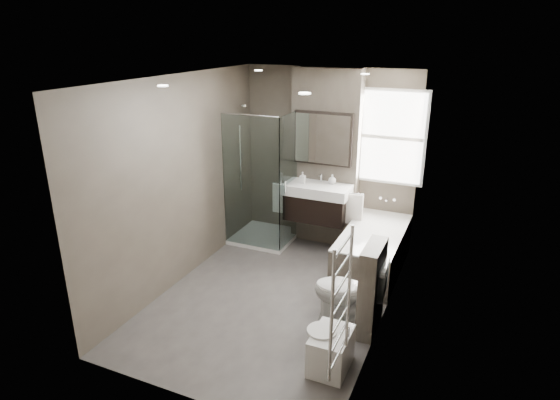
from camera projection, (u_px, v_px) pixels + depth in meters
The scene contains 15 objects.
room at pixel (277, 195), 5.34m from camera, with size 2.70×3.90×2.70m.
vanity_pier at pixel (326, 159), 6.87m from camera, with size 1.00×0.25×2.60m, color #514A40.
vanity at pixel (317, 202), 6.76m from camera, with size 0.95×0.47×0.66m.
mirror_cabinet at pixel (323, 139), 6.62m from camera, with size 0.86×0.08×0.76m.
towel_left at pixel (281, 198), 6.96m from camera, with size 0.24×0.06×0.44m, color silver.
towel_right at pixel (354, 209), 6.54m from camera, with size 0.24×0.06×0.44m, color silver.
shower_enclosure at pixel (268, 212), 7.06m from camera, with size 0.90×0.90×2.00m.
bathtub at pixel (373, 249), 6.27m from camera, with size 0.75×1.60×0.57m.
window at pixel (391, 137), 6.49m from camera, with size 0.98×0.06×1.33m.
toilet at pixel (349, 292), 5.08m from camera, with size 0.44×0.77×0.79m, color white.
cistern_box at pixel (371, 288), 4.94m from camera, with size 0.19×0.55×1.00m.
bidet at pixel (330, 350), 4.45m from camera, with size 0.41×0.48×0.50m.
towel_radiator at pixel (341, 302), 3.55m from camera, with size 0.03×0.49×1.10m.
soap_bottle_a at pixel (303, 178), 6.71m from camera, with size 0.07×0.08×0.17m, color white.
soap_bottle_b at pixel (332, 179), 6.68m from camera, with size 0.11×0.11×0.14m, color white.
Camera 1 is at (2.06, -4.60, 3.06)m, focal length 30.00 mm.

